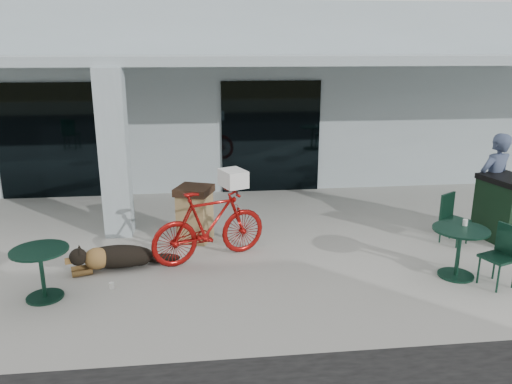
{
  "coord_description": "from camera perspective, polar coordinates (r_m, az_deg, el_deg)",
  "views": [
    {
      "loc": [
        0.08,
        -6.96,
        3.45
      ],
      "look_at": [
        1.03,
        1.43,
        1.0
      ],
      "focal_mm": 35.0,
      "sensor_mm": 36.0,
      "label": 1
    }
  ],
  "objects": [
    {
      "name": "cup_near_dog",
      "position": [
        7.84,
        -16.18,
        -10.24
      ],
      "size": [
        0.09,
        0.09,
        0.1
      ],
      "primitive_type": "cylinder",
      "rotation": [
        0.0,
        0.0,
        -0.24
      ],
      "color": "white",
      "rests_on": "ground"
    },
    {
      "name": "column",
      "position": [
        9.58,
        -15.87,
        4.18
      ],
      "size": [
        0.5,
        0.5,
        3.12
      ],
      "primitive_type": "cube",
      "color": "#A3B3B9",
      "rests_on": "ground"
    },
    {
      "name": "trash_receptacle",
      "position": [
        9.24,
        -7.0,
        -2.47
      ],
      "size": [
        0.78,
        0.78,
        1.03
      ],
      "primitive_type": null,
      "rotation": [
        0.0,
        0.0,
        -0.37
      ],
      "color": "olive",
      "rests_on": "ground"
    },
    {
      "name": "person",
      "position": [
        10.53,
        25.5,
        0.9
      ],
      "size": [
        0.81,
        0.66,
        1.93
      ],
      "primitive_type": "imported",
      "rotation": [
        0.0,
        0.0,
        3.46
      ],
      "color": "#3B4763",
      "rests_on": "ground"
    },
    {
      "name": "storefront_glass_right",
      "position": [
        12.25,
        1.71,
        6.29
      ],
      "size": [
        2.4,
        0.06,
        2.7
      ],
      "primitive_type": "cube",
      "color": "black",
      "rests_on": "ground"
    },
    {
      "name": "cafe_chair_far_a",
      "position": [
        9.74,
        21.81,
        -2.95
      ],
      "size": [
        0.59,
        0.6,
        0.91
      ],
      "primitive_type": null,
      "rotation": [
        0.0,
        0.0,
        0.56
      ],
      "color": "#133628",
      "rests_on": "ground"
    },
    {
      "name": "bicycle",
      "position": [
        8.35,
        -5.33,
        -3.8
      ],
      "size": [
        2.09,
        1.31,
        1.22
      ],
      "primitive_type": "imported",
      "rotation": [
        0.0,
        0.0,
        1.97
      ],
      "color": "maroon",
      "rests_on": "ground"
    },
    {
      "name": "laundry_basket",
      "position": [
        8.3,
        -2.63,
        1.58
      ],
      "size": [
        0.51,
        0.58,
        0.28
      ],
      "primitive_type": "cube",
      "rotation": [
        0.0,
        0.0,
        1.97
      ],
      "color": "white",
      "rests_on": "bicycle"
    },
    {
      "name": "ground",
      "position": [
        7.77,
        -6.49,
        -10.3
      ],
      "size": [
        80.0,
        80.0,
        0.0
      ],
      "primitive_type": "plane",
      "color": "#A4A29A",
      "rests_on": "ground"
    },
    {
      "name": "dog",
      "position": [
        8.43,
        -15.48,
        -6.98
      ],
      "size": [
        1.39,
        0.8,
        0.44
      ],
      "primitive_type": null,
      "rotation": [
        0.0,
        0.0,
        0.29
      ],
      "color": "black",
      "rests_on": "ground"
    },
    {
      "name": "building",
      "position": [
        15.51,
        -6.9,
        11.62
      ],
      "size": [
        22.0,
        7.0,
        4.5
      ],
      "primitive_type": "cube",
      "color": "#A3B3B9",
      "rests_on": "ground"
    },
    {
      "name": "cup_on_table",
      "position": [
        8.4,
        22.79,
        -3.23
      ],
      "size": [
        0.09,
        0.09,
        0.1
      ],
      "primitive_type": "cylinder",
      "rotation": [
        0.0,
        0.0,
        0.2
      ],
      "color": "white",
      "rests_on": "cafe_table_far"
    },
    {
      "name": "overhang",
      "position": [
        10.56,
        -7.14,
        14.75
      ],
      "size": [
        22.0,
        2.8,
        0.18
      ],
      "primitive_type": "cube",
      "color": "#A3B3B9",
      "rests_on": "column"
    },
    {
      "name": "cafe_table_far",
      "position": [
        8.38,
        22.11,
        -6.44
      ],
      "size": [
        1.0,
        1.0,
        0.79
      ],
      "primitive_type": null,
      "rotation": [
        0.0,
        0.0,
        0.2
      ],
      "color": "#133628",
      "rests_on": "ground"
    },
    {
      "name": "cafe_chair_far_b",
      "position": [
        8.28,
        25.95,
        -6.67
      ],
      "size": [
        0.58,
        0.55,
        0.93
      ],
      "primitive_type": null,
      "rotation": [
        0.0,
        0.0,
        -1.22
      ],
      "color": "#133628",
      "rests_on": "ground"
    },
    {
      "name": "cafe_table_near",
      "position": [
        7.75,
        -23.24,
        -8.6
      ],
      "size": [
        0.81,
        0.81,
        0.75
      ],
      "primitive_type": null,
      "rotation": [
        0.0,
        0.0,
        -0.02
      ],
      "color": "#133628",
      "rests_on": "ground"
    },
    {
      "name": "wheeled_bin",
      "position": [
        10.28,
        26.62,
        -1.7
      ],
      "size": [
        0.92,
        1.07,
        1.2
      ],
      "primitive_type": null,
      "rotation": [
        0.0,
        0.0,
        0.22
      ],
      "color": "black",
      "rests_on": "ground"
    },
    {
      "name": "storefront_glass_left",
      "position": [
        12.56,
        -21.61,
        5.41
      ],
      "size": [
        2.8,
        0.06,
        2.7
      ],
      "primitive_type": "cube",
      "color": "black",
      "rests_on": "ground"
    }
  ]
}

